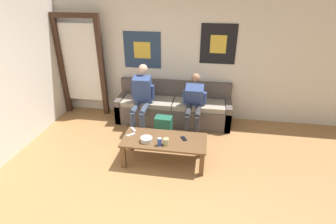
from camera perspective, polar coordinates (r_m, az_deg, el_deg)
ground_plane at (r=3.69m, az=-6.87°, el=-19.96°), size 18.00×18.00×0.00m
wall_back at (r=5.50m, az=0.40°, el=11.73°), size 10.00×0.07×2.55m
door_frame at (r=5.89m, az=-18.45°, el=10.60°), size 1.00×0.10×2.15m
couch at (r=5.50m, az=1.22°, el=0.75°), size 2.35×0.68×0.82m
coffee_table at (r=4.22m, az=-0.80°, el=-6.73°), size 1.34×0.60×0.42m
person_seated_adult at (r=5.13m, az=-5.78°, el=3.40°), size 0.47×0.87×1.26m
person_seated_teen at (r=5.02m, az=5.66°, el=1.98°), size 0.47×0.92×1.10m
backpack at (r=4.88m, az=-1.01°, el=-3.69°), size 0.32×0.25×0.46m
ceramic_bowl at (r=4.13m, az=-4.72°, el=-5.92°), size 0.19×0.19×0.07m
pillar_candle at (r=4.03m, az=-0.45°, el=-6.48°), size 0.09×0.09×0.12m
drink_can_blue at (r=4.01m, az=-1.84°, el=-6.50°), size 0.07×0.07×0.12m
game_controller_near_left at (r=4.46m, az=-7.56°, el=-3.81°), size 0.12×0.13×0.03m
game_controller_near_right at (r=4.32m, az=-8.10°, el=-4.97°), size 0.13×0.12×0.03m
cell_phone at (r=4.20m, az=3.45°, el=-5.81°), size 0.12×0.15×0.01m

